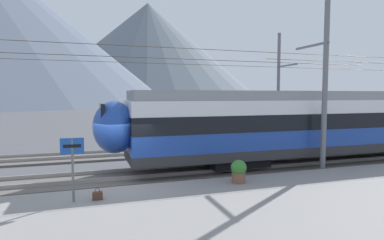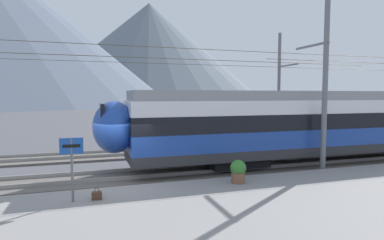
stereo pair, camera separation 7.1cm
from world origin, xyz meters
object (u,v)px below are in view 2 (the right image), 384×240
(platform_sign, at_px, (72,155))
(handbag_near_sign, at_px, (97,195))
(train_near_platform, at_px, (359,121))
(potted_plant_platform_edge, at_px, (238,170))
(catenary_mast_mid, at_px, (323,85))
(catenary_mast_far_side, at_px, (280,86))

(platform_sign, distance_m, handbag_near_sign, 1.53)
(train_near_platform, distance_m, potted_plant_platform_edge, 9.62)
(catenary_mast_mid, relative_size, platform_sign, 22.49)
(catenary_mast_mid, distance_m, platform_sign, 11.17)
(catenary_mast_far_side, relative_size, platform_sign, 22.49)
(handbag_near_sign, bearing_deg, catenary_mast_mid, 9.84)
(catenary_mast_mid, relative_size, handbag_near_sign, 119.87)
(train_near_platform, height_order, catenary_mast_mid, catenary_mast_mid)
(handbag_near_sign, height_order, potted_plant_platform_edge, potted_plant_platform_edge)
(catenary_mast_far_side, relative_size, potted_plant_platform_edge, 51.49)
(train_near_platform, xyz_separation_m, handbag_near_sign, (-14.14, -3.62, -1.78))
(catenary_mast_mid, xyz_separation_m, platform_sign, (-10.78, -1.73, -2.33))
(platform_sign, bearing_deg, catenary_mast_mid, 9.13)
(catenary_mast_mid, height_order, platform_sign, catenary_mast_mid)
(catenary_mast_mid, relative_size, potted_plant_platform_edge, 51.49)
(train_near_platform, bearing_deg, handbag_near_sign, -165.64)
(potted_plant_platform_edge, bearing_deg, handbag_near_sign, -175.37)
(platform_sign, bearing_deg, handbag_near_sign, -1.07)
(catenary_mast_far_side, height_order, platform_sign, catenary_mast_far_side)
(potted_plant_platform_edge, bearing_deg, platform_sign, -176.06)
(catenary_mast_mid, xyz_separation_m, potted_plant_platform_edge, (-4.88, -1.33, -3.33))
(catenary_mast_far_side, distance_m, handbag_near_sign, 18.20)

